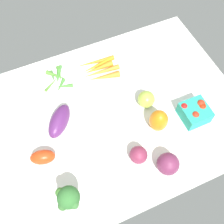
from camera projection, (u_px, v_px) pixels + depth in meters
The scene contains 11 objects.
tablecloth at pixel (112, 116), 115.39cm from camera, with size 104.00×76.00×2.00cm, color white.
eggplant at pixel (59, 121), 109.33cm from camera, with size 14.61×6.59×6.59cm, color #5A2665.
heirloom_tomato_green at pixel (146, 99), 114.07cm from camera, with size 6.86×6.86×6.86cm, color #9BB542.
carrot_bunch at pixel (99, 69), 124.36cm from camera, with size 17.80×13.78×2.86cm.
broccoli_head at pixel (68, 198), 91.53cm from camera, with size 7.86×8.28×10.99cm.
okra_pile at pixel (58, 78), 122.46cm from camera, with size 11.96×13.70×1.93cm.
berry_basket at pixel (195, 112), 111.28cm from camera, with size 10.15×10.15×6.97cm.
red_onion_center at pixel (168, 164), 100.05cm from camera, with size 7.97×7.97×7.97cm, color #6F2A4D.
red_onion_near_basket at pixel (138, 155), 102.50cm from camera, with size 6.51×6.51×6.51cm, color #7E2B46.
roma_tomato at pixel (43, 157), 102.76cm from camera, with size 8.99×5.25×5.25cm, color red.
bell_pepper_orange at pixel (159, 121), 107.37cm from camera, with size 7.01×7.01×10.20cm, color orange.
Camera 1 is at (22.96, 51.73, 101.57)cm, focal length 46.30 mm.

